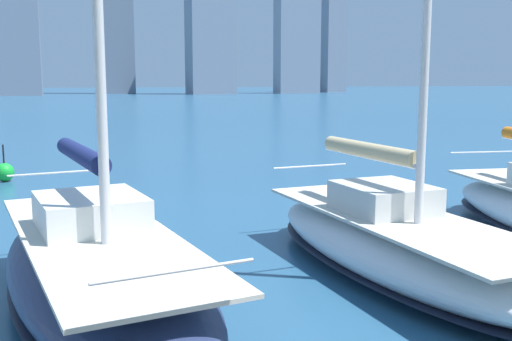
{
  "coord_description": "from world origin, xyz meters",
  "views": [
    {
      "loc": [
        3.34,
        3.17,
        3.8
      ],
      "look_at": [
        0.04,
        -6.84,
        2.2
      ],
      "focal_mm": 42.0,
      "sensor_mm": 36.0,
      "label": 1
    }
  ],
  "objects": [
    {
      "name": "city_skyline",
      "position": [
        1.4,
        -159.88,
        17.22
      ],
      "size": [
        159.59,
        24.56,
        51.93
      ],
      "color": "gray",
      "rests_on": "ground"
    },
    {
      "name": "sailboat_navy",
      "position": [
        2.84,
        -6.57,
        0.75
      ],
      "size": [
        4.0,
        8.61,
        10.86
      ],
      "color": "navy",
      "rests_on": "ground"
    },
    {
      "name": "sailboat_tan",
      "position": [
        -2.83,
        -6.78,
        0.67
      ],
      "size": [
        3.28,
        8.43,
        9.68
      ],
      "color": "white",
      "rests_on": "ground"
    },
    {
      "name": "channel_buoy",
      "position": [
        5.39,
        -20.94,
        0.36
      ],
      "size": [
        0.7,
        0.7,
        1.4
      ],
      "color": "green",
      "rests_on": "ground"
    }
  ]
}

